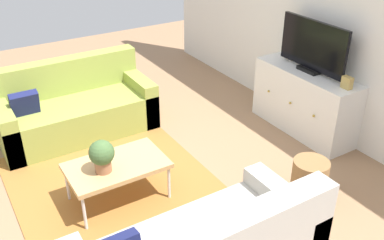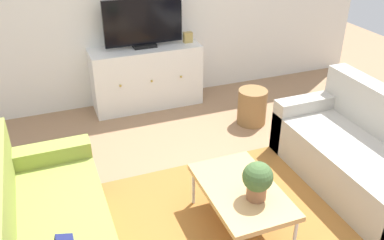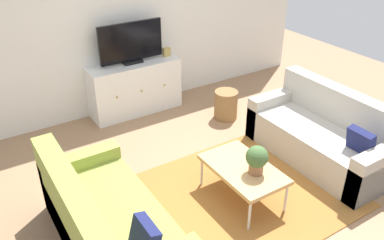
# 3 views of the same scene
# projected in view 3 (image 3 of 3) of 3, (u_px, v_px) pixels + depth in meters

# --- Properties ---
(ground_plane) EXTENTS (10.00, 10.00, 0.00)m
(ground_plane) POSITION_uv_depth(u_px,v_px,m) (225.00, 191.00, 4.46)
(ground_plane) COLOR #997251
(wall_back) EXTENTS (6.40, 0.12, 2.70)m
(wall_back) POSITION_uv_depth(u_px,v_px,m) (122.00, 19.00, 5.68)
(wall_back) COLOR silver
(wall_back) RESTS_ON ground_plane
(area_rug) EXTENTS (2.50, 1.90, 0.01)m
(area_rug) POSITION_uv_depth(u_px,v_px,m) (233.00, 198.00, 4.35)
(area_rug) COLOR #9E662D
(area_rug) RESTS_ON ground_plane
(couch_left_side) EXTENTS (0.82, 1.80, 0.86)m
(couch_left_side) POSITION_uv_depth(u_px,v_px,m) (104.00, 227.00, 3.57)
(couch_left_side) COLOR olive
(couch_left_side) RESTS_ON ground_plane
(couch_right_side) EXTENTS (0.82, 1.80, 0.86)m
(couch_right_side) POSITION_uv_depth(u_px,v_px,m) (324.00, 137.00, 4.92)
(couch_right_side) COLOR #B2ADA3
(couch_right_side) RESTS_ON ground_plane
(coffee_table) EXTENTS (0.56, 0.91, 0.41)m
(coffee_table) POSITION_uv_depth(u_px,v_px,m) (243.00, 170.00, 4.18)
(coffee_table) COLOR tan
(coffee_table) RESTS_ON ground_plane
(potted_plant) EXTENTS (0.23, 0.23, 0.31)m
(potted_plant) POSITION_uv_depth(u_px,v_px,m) (257.00, 159.00, 4.00)
(potted_plant) COLOR #936042
(potted_plant) RESTS_ON coffee_table
(tv_console) EXTENTS (1.36, 0.47, 0.77)m
(tv_console) POSITION_uv_depth(u_px,v_px,m) (135.00, 88.00, 5.94)
(tv_console) COLOR white
(tv_console) RESTS_ON ground_plane
(flat_screen_tv) EXTENTS (0.95, 0.16, 0.59)m
(flat_screen_tv) POSITION_uv_depth(u_px,v_px,m) (131.00, 43.00, 5.62)
(flat_screen_tv) COLOR black
(flat_screen_tv) RESTS_ON tv_console
(mantel_clock) EXTENTS (0.11, 0.07, 0.13)m
(mantel_clock) POSITION_uv_depth(u_px,v_px,m) (167.00, 52.00, 5.98)
(mantel_clock) COLOR tan
(mantel_clock) RESTS_ON tv_console
(wicker_basket) EXTENTS (0.34, 0.34, 0.42)m
(wicker_basket) POSITION_uv_depth(u_px,v_px,m) (226.00, 105.00, 5.84)
(wicker_basket) COLOR olive
(wicker_basket) RESTS_ON ground_plane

